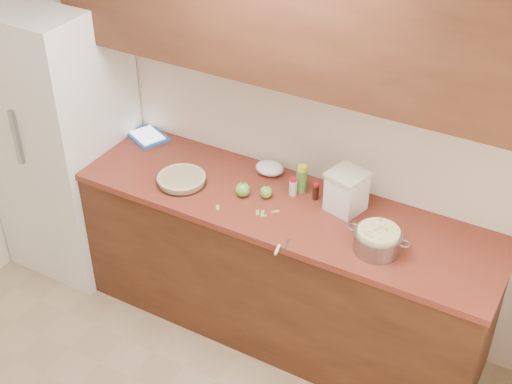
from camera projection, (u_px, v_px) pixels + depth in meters
The scene contains 21 objects.
room_shell at pixel (80, 316), 2.67m from camera, with size 3.60×3.60×3.60m.
counter_run at pixel (266, 262), 4.20m from camera, with size 2.64×0.68×0.92m.
upper_cabinets at pixel (284, 10), 3.46m from camera, with size 2.60×0.34×0.70m, color #582E1A.
fridge at pixel (65, 139), 4.50m from camera, with size 0.70×0.70×1.80m, color white.
pie at pixel (181, 179), 4.05m from camera, with size 0.29×0.29×0.05m.
colander at pixel (378, 240), 3.54m from camera, with size 0.33×0.24×0.12m.
flour_canister at pixel (347, 191), 3.79m from camera, with size 0.23×0.23×0.23m.
tablet at pixel (147, 136), 4.47m from camera, with size 0.31×0.28×0.02m.
paring_knife at pixel (279, 249), 3.57m from camera, with size 0.05×0.16×0.01m.
lemon_bottle at pixel (302, 179), 3.95m from camera, with size 0.06×0.06×0.17m.
cinnamon_shaker at pixel (293, 187), 3.94m from camera, with size 0.04×0.04×0.11m.
vanilla_bottle at pixel (316, 191), 3.91m from camera, with size 0.04×0.04×0.10m.
mixing_bowl at pixel (344, 196), 3.88m from camera, with size 0.20×0.20×0.08m.
paper_towel at pixel (270, 168), 4.12m from camera, with size 0.17×0.14×0.07m, color white.
apple_left at pixel (243, 190), 3.94m from camera, with size 0.08×0.08×0.09m.
apple_center at pixel (266, 192), 3.93m from camera, with size 0.07×0.07×0.08m.
peel_a at pixel (218, 208), 3.87m from camera, with size 0.04×0.02×0.00m, color #86A650.
peel_b at pixel (264, 216), 3.80m from camera, with size 0.03×0.01×0.00m, color #86A650.
peel_c at pixel (258, 213), 3.83m from camera, with size 0.04×0.02×0.00m, color #86A650.
peel_d at pixel (263, 213), 3.83m from camera, with size 0.04×0.02×0.00m, color #86A650.
peel_e at pixel (275, 211), 3.84m from camera, with size 0.04×0.02×0.00m, color #86A650.
Camera 1 is at (1.52, -1.35, 3.21)m, focal length 50.00 mm.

